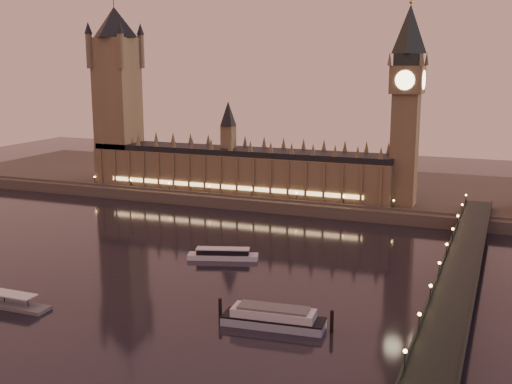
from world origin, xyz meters
The scene contains 8 objects.
ground centered at (0.00, 0.00, 0.00)m, with size 700.00×700.00×0.00m, color black.
far_embankment centered at (30.00, 165.00, 3.00)m, with size 560.00×130.00×6.00m, color #423D35.
palace_of_westminster centered at (-40.12, 120.99, 21.71)m, with size 180.00×26.62×52.00m.
victoria_tower centered at (-120.00, 121.00, 65.79)m, with size 31.68×31.68×118.00m.
big_ben centered at (53.99, 120.99, 63.95)m, with size 17.68×17.68×104.00m.
westminster_bridge centered at (91.61, 0.00, 5.52)m, with size 13.20×260.00×15.30m.
cruise_boat_a centered at (-1.73, 16.68, 2.04)m, with size 29.47×15.03×4.63m.
moored_barge centered at (41.47, -39.95, 2.84)m, with size 36.54×11.82×6.73m.
Camera 1 is at (105.40, -213.77, 79.90)m, focal length 45.00 mm.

